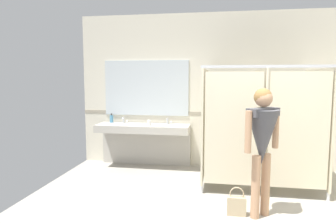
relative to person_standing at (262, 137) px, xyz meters
The scene contains 9 objects.
wall_back 2.25m from the person_standing, 92.44° to the left, with size 6.43×0.12×2.98m, color beige.
wall_back_tile_band 2.14m from the person_standing, 92.51° to the left, with size 6.43×0.01×0.06m, color #9E937F.
vanity_counter 2.80m from the person_standing, 135.84° to the left, with size 1.80×0.55×0.96m.
mirror_panel 2.96m from the person_standing, 133.04° to the left, with size 1.70×0.02×1.09m, color silver.
bathroom_stalls 1.19m from the person_standing, 83.97° to the left, with size 1.87×1.50×1.93m.
person_standing is the anchor object (origin of this frame).
handbag 0.94m from the person_standing, behind, with size 0.24×0.10×0.37m.
soap_dispenser 3.36m from the person_standing, 143.17° to the left, with size 0.07×0.07×0.18m.
paper_cup 2.54m from the person_standing, 136.55° to the left, with size 0.07×0.07×0.11m, color white.
Camera 1 is at (-0.42, -3.32, 1.75)m, focal length 33.08 mm.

